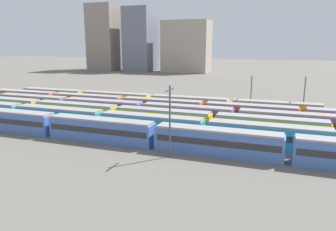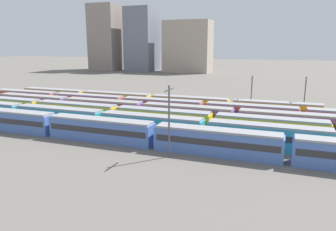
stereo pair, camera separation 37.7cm
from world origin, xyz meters
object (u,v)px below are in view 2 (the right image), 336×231
(train_track_1, at_px, (103,121))
(train_track_3, at_px, (236,118))
(train_track_0, at_px, (101,130))
(train_track_2, at_px, (163,119))
(train_track_5, at_px, (151,102))
(catenary_pole_2, at_px, (169,118))
(train_track_4, at_px, (204,110))
(catenary_pole_1, at_px, (251,93))
(catenary_pole_3, at_px, (305,95))

(train_track_1, relative_size, train_track_3, 0.66)
(train_track_0, distance_m, train_track_2, 12.33)
(train_track_3, height_order, train_track_5, same)
(train_track_1, bearing_deg, catenary_pole_2, -28.20)
(train_track_2, relative_size, train_track_4, 0.83)
(catenary_pole_1, bearing_deg, train_track_5, -172.64)
(train_track_2, bearing_deg, train_track_0, -122.48)
(catenary_pole_2, bearing_deg, train_track_0, 165.81)
(train_track_4, bearing_deg, train_track_0, -119.69)
(train_track_5, relative_size, catenary_pole_3, 8.45)
(train_track_3, bearing_deg, catenary_pole_3, 47.77)
(train_track_2, height_order, train_track_4, same)
(train_track_2, height_order, train_track_5, same)
(train_track_0, distance_m, catenary_pole_1, 35.53)
(train_track_5, bearing_deg, catenary_pole_2, -62.38)
(catenary_pole_3, bearing_deg, catenary_pole_1, 179.72)
(train_track_1, bearing_deg, train_track_2, 28.71)
(catenary_pole_2, distance_m, catenary_pole_3, 37.01)
(train_track_2, height_order, catenary_pole_1, catenary_pole_1)
(train_track_3, distance_m, catenary_pole_1, 13.72)
(train_track_2, xyz_separation_m, train_track_3, (12.55, 5.20, 0.00))
(train_track_1, height_order, train_track_4, same)
(train_track_2, xyz_separation_m, train_track_5, (-9.01, 15.60, 0.00))
(train_track_2, relative_size, catenary_pole_3, 10.58)
(catenary_pole_1, relative_size, catenary_pole_3, 0.98)
(catenary_pole_1, distance_m, catenary_pole_2, 33.07)
(train_track_2, bearing_deg, catenary_pole_1, 53.40)
(train_track_2, xyz_separation_m, catenary_pole_1, (13.77, 18.54, 2.96))
(train_track_3, distance_m, train_track_5, 23.94)
(train_track_1, distance_m, train_track_5, 20.81)
(catenary_pole_2, xyz_separation_m, catenary_pole_3, (18.31, 32.16, -0.59))
(train_track_5, distance_m, catenary_pole_2, 33.23)
(train_track_2, distance_m, train_track_3, 13.58)
(train_track_1, distance_m, train_track_2, 10.82)
(train_track_2, height_order, catenary_pole_2, catenary_pole_2)
(catenary_pole_1, bearing_deg, train_track_3, -95.23)
(catenary_pole_3, bearing_deg, train_track_4, -157.34)
(train_track_4, xyz_separation_m, train_track_5, (-14.25, 5.20, 0.00))
(train_track_0, distance_m, train_track_4, 23.94)
(train_track_4, bearing_deg, catenary_pole_3, 22.66)
(train_track_3, relative_size, train_track_4, 1.00)
(train_track_0, xyz_separation_m, train_track_3, (19.17, 15.60, 0.00))
(train_track_3, xyz_separation_m, train_track_4, (-7.31, 5.20, 0.00))
(train_track_4, xyz_separation_m, catenary_pole_2, (1.06, -24.07, 3.63))
(train_track_0, xyz_separation_m, catenary_pole_1, (20.39, 28.94, 2.96))
(catenary_pole_1, bearing_deg, train_track_1, -134.42)
(train_track_1, xyz_separation_m, train_track_5, (0.48, 20.80, 0.00))
(train_track_5, bearing_deg, train_track_2, -59.99)
(train_track_2, distance_m, catenary_pole_1, 23.28)
(train_track_2, distance_m, train_track_5, 18.02)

